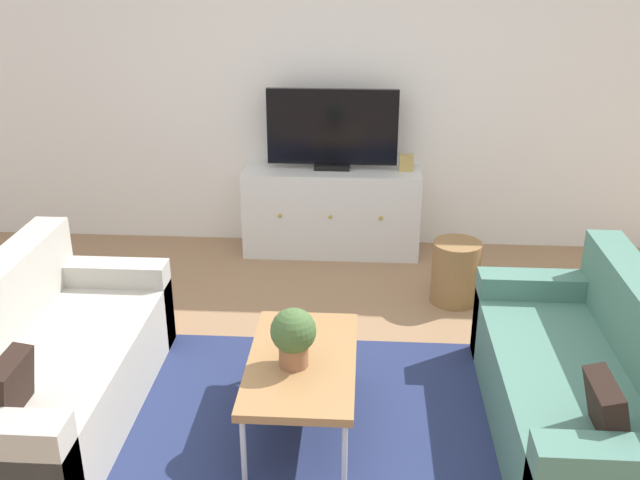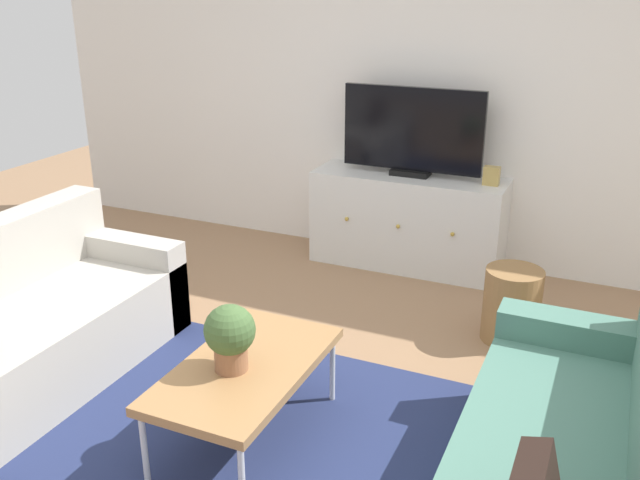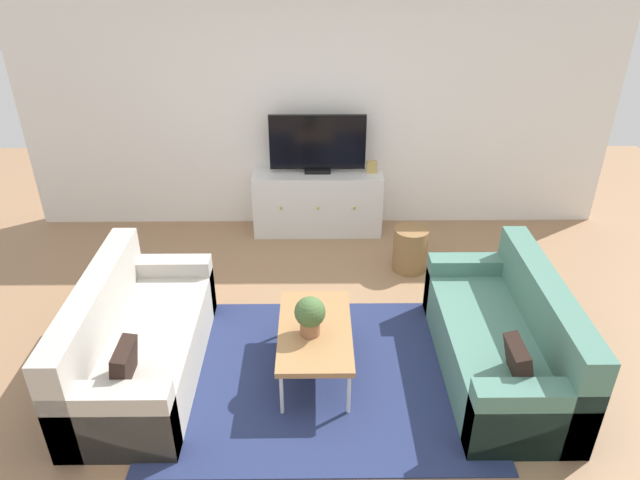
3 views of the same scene
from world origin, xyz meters
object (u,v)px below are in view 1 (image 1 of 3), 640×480
object	(u,v)px
potted_plant	(293,335)
tv_console	(332,211)
couch_left_side	(40,373)
mantel_clock	(406,163)
couch_right_side	(594,393)
wicker_basket	(456,272)
coffee_table	(302,364)
flat_screen_tv	(332,129)

from	to	relation	value
potted_plant	tv_console	size ratio (longest dim) A/B	0.22
couch_left_side	mantel_clock	xyz separation A→B (m)	(2.01, 2.37, 0.49)
potted_plant	mantel_clock	world-z (taller)	mantel_clock
couch_right_side	wicker_basket	bearing A→B (deg)	108.91
tv_console	couch_right_side	bearing A→B (deg)	-58.73
coffee_table	tv_console	size ratio (longest dim) A/B	0.70
couch_left_side	mantel_clock	bearing A→B (deg)	49.79
tv_console	mantel_clock	distance (m)	0.72
potted_plant	tv_console	world-z (taller)	potted_plant
couch_right_side	coffee_table	xyz separation A→B (m)	(-1.48, 0.02, 0.10)
couch_left_side	coffee_table	size ratio (longest dim) A/B	1.76
tv_console	mantel_clock	world-z (taller)	mantel_clock
couch_left_side	wicker_basket	size ratio (longest dim) A/B	3.87
coffee_table	wicker_basket	bearing A→B (deg)	57.56
couch_right_side	mantel_clock	distance (m)	2.57
couch_right_side	potted_plant	xyz separation A→B (m)	(-1.51, -0.04, 0.30)
couch_right_side	coffee_table	bearing A→B (deg)	179.04
coffee_table	flat_screen_tv	bearing A→B (deg)	89.14
potted_plant	couch_right_side	bearing A→B (deg)	1.35
tv_console	flat_screen_tv	bearing A→B (deg)	90.00
couch_left_side	flat_screen_tv	size ratio (longest dim) A/B	1.70
couch_right_side	potted_plant	distance (m)	1.54
wicker_basket	flat_screen_tv	bearing A→B (deg)	136.62
potted_plant	wicker_basket	bearing A→B (deg)	57.64
flat_screen_tv	couch_right_side	bearing A→B (deg)	-58.95
tv_console	flat_screen_tv	world-z (taller)	flat_screen_tv
tv_console	wicker_basket	size ratio (longest dim) A/B	3.13
tv_console	mantel_clock	size ratio (longest dim) A/B	10.86
mantel_clock	couch_left_side	bearing A→B (deg)	-130.21
couch_right_side	mantel_clock	bearing A→B (deg)	109.82
couch_left_side	coffee_table	xyz separation A→B (m)	(1.39, 0.02, 0.10)
couch_right_side	couch_left_side	bearing A→B (deg)	180.00
wicker_basket	coffee_table	bearing A→B (deg)	-122.44
mantel_clock	potted_plant	bearing A→B (deg)	-105.24
couch_right_side	potted_plant	world-z (taller)	couch_right_side
mantel_clock	wicker_basket	bearing A→B (deg)	-68.57
couch_left_side	coffee_table	world-z (taller)	couch_left_side
couch_right_side	coffee_table	size ratio (longest dim) A/B	1.76
couch_left_side	couch_right_side	bearing A→B (deg)	0.00
potted_plant	flat_screen_tv	distance (m)	2.47
tv_console	couch_left_side	bearing A→B (deg)	-120.90
coffee_table	mantel_clock	bearing A→B (deg)	75.19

